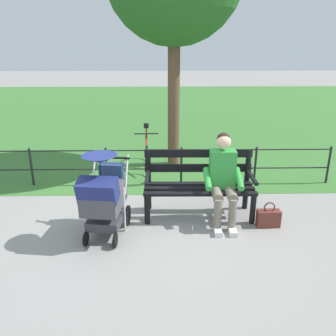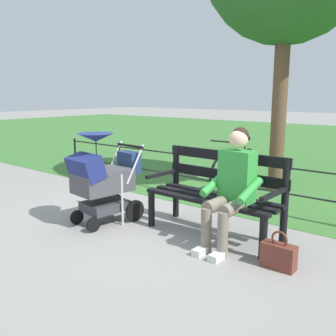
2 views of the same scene
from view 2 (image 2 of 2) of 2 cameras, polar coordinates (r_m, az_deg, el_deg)
name	(u,v)px [view 2 (image 2 of 2)]	position (r m, az deg, el deg)	size (l,w,h in m)	color
ground_plane	(155,220)	(4.96, -1.94, -7.86)	(60.00, 60.00, 0.00)	gray
park_bench	(217,190)	(4.41, 7.46, -3.27)	(1.61, 0.63, 0.96)	black
person_on_bench	(232,185)	(4.03, 9.62, -2.49)	(0.54, 0.74, 1.28)	slate
stroller	(102,177)	(4.76, -9.92, -1.41)	(0.60, 0.93, 1.15)	black
handbag	(278,255)	(3.77, 16.38, -12.59)	(0.32, 0.14, 0.37)	brown
park_fence	(210,173)	(5.84, 6.35, -0.76)	(6.76, 0.04, 0.70)	black
bicycle	(235,169)	(6.46, 10.13, -0.17)	(0.44, 1.66, 0.89)	black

